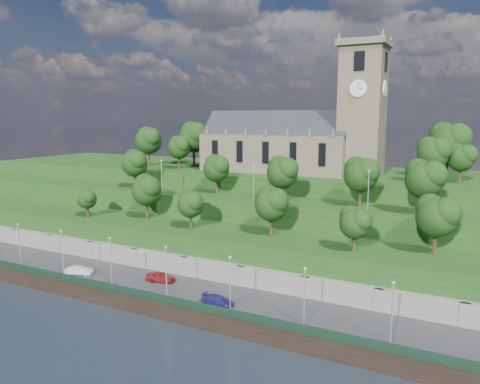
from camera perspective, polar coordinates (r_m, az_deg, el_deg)
The scene contains 17 objects.
ground at distance 65.09m, azimuth -8.72°, elevation -15.24°, with size 320.00×320.00×0.00m, color #1B212B.
promenade at distance 69.22m, azimuth -5.76°, elevation -12.74°, with size 160.00×12.00×2.00m, color #2D2D30.
quay_wall at distance 64.61m, azimuth -8.78°, elevation -14.37°, with size 160.00×0.50×2.20m, color black.
fence at distance 64.51m, azimuth -8.46°, elevation -12.95°, with size 160.00×0.10×1.20m, color black.
retaining_wall at distance 73.44m, azimuth -3.20°, elevation -10.15°, with size 160.00×2.10×5.00m.
embankment_lower at distance 77.96m, azimuth -0.94°, elevation -7.82°, with size 160.00×12.00×8.00m, color #193C14.
embankment_upper at distance 86.92m, azimuth 2.50°, elevation -4.66°, with size 160.00×10.00×12.00m, color #193C14.
hilltop at distance 105.62m, azimuth 7.30°, elevation -1.41°, with size 160.00×32.00×15.00m, color #193C14.
church at distance 99.88m, azimuth 7.11°, elevation 6.67°, with size 38.60×12.35×27.60m.
trees_lower at distance 74.71m, azimuth 1.85°, elevation -1.30°, with size 65.65×8.97×8.34m.
trees_upper at distance 82.36m, azimuth 5.06°, elevation 2.71°, with size 62.48×8.41×8.55m.
trees_hilltop at distance 100.55m, azimuth 5.66°, elevation 6.15°, with size 73.92×16.15×10.78m.
lamp_posts_promenade at distance 65.79m, azimuth -8.99°, elevation -9.10°, with size 60.36×0.36×7.38m.
lamp_posts_upper at distance 82.41m, azimuth 1.67°, elevation 1.55°, with size 40.36×0.36×6.53m.
car_left at distance 73.02m, azimuth -9.65°, elevation -10.17°, with size 1.79×4.45×1.52m, color maroon.
car_middle at distance 79.41m, azimuth -19.02°, elevation -9.00°, with size 1.48×4.23×1.39m, color #ADADB2.
car_right at distance 63.84m, azimuth -2.76°, elevation -13.05°, with size 1.84×4.51×1.31m, color navy.
Camera 1 is at (35.33, -47.64, 26.81)m, focal length 35.00 mm.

